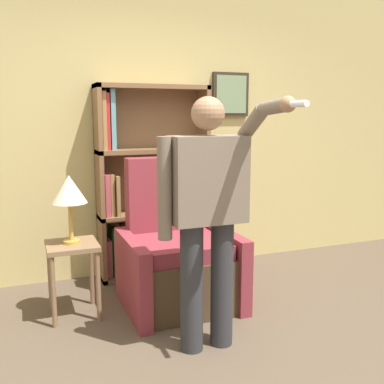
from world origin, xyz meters
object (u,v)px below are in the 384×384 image
at_px(side_table, 73,258).
at_px(table_lamp, 69,191).
at_px(armchair, 177,259).
at_px(bookcase, 144,185).
at_px(person_standing, 208,208).

bearing_deg(side_table, table_lamp, 180.00).
height_order(side_table, table_lamp, table_lamp).
height_order(armchair, side_table, armchair).
relative_size(bookcase, person_standing, 1.10).
relative_size(armchair, side_table, 2.06).
bearing_deg(person_standing, side_table, 132.84).
distance_m(person_standing, side_table, 1.23).
height_order(person_standing, side_table, person_standing).
distance_m(armchair, person_standing, 0.96).
xyz_separation_m(armchair, table_lamp, (-0.82, 0.06, 0.60)).
distance_m(bookcase, person_standing, 1.50).
relative_size(bookcase, table_lamp, 3.47).
bearing_deg(side_table, person_standing, -47.16).
bearing_deg(armchair, table_lamp, 176.08).
bearing_deg(bookcase, side_table, -138.09).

